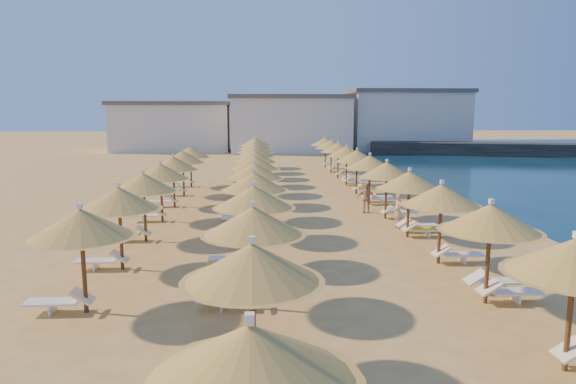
{
  "coord_description": "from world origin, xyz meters",
  "views": [
    {
      "loc": [
        -2.47,
        -21.79,
        5.47
      ],
      "look_at": [
        -0.89,
        4.0,
        1.3
      ],
      "focal_mm": 32.0,
      "sensor_mm": 36.0,
      "label": 1
    }
  ],
  "objects": [
    {
      "name": "loungers",
      "position": [
        -0.71,
        4.68,
        0.34
      ],
      "size": [
        14.37,
        42.74,
        0.66
      ],
      "color": "white",
      "rests_on": "ground"
    },
    {
      "name": "ground",
      "position": [
        0.0,
        0.0,
        0.0
      ],
      "size": [
        220.0,
        220.0,
        0.0
      ],
      "primitive_type": "plane",
      "color": "tan",
      "rests_on": "ground"
    },
    {
      "name": "parasol_row_west",
      "position": [
        -2.58,
        5.22,
        2.44
      ],
      "size": [
        2.91,
        45.09,
        3.02
      ],
      "color": "brown",
      "rests_on": "ground"
    },
    {
      "name": "parasol_row_inland",
      "position": [
        -7.15,
        3.3,
        2.44
      ],
      "size": [
        2.91,
        25.91,
        3.02
      ],
      "color": "brown",
      "rests_on": "ground"
    },
    {
      "name": "parasol_row_east",
      "position": [
        4.01,
        5.22,
        2.44
      ],
      "size": [
        2.91,
        45.09,
        3.02
      ],
      "color": "brown",
      "rests_on": "ground"
    },
    {
      "name": "beachgoer_a",
      "position": [
        4.02,
        1.12,
        0.83
      ],
      "size": [
        0.48,
        0.65,
        1.65
      ],
      "primitive_type": "imported",
      "rotation": [
        0.0,
        0.0,
        -1.43
      ],
      "color": "tan",
      "rests_on": "ground"
    },
    {
      "name": "jetty",
      "position": [
        26.37,
        38.08,
        0.75
      ],
      "size": [
        30.05,
        11.33,
        1.5
      ],
      "primitive_type": "cube",
      "rotation": [
        0.0,
        0.0,
        -0.25
      ],
      "color": "black",
      "rests_on": "ground"
    },
    {
      "name": "hotel_blocks",
      "position": [
        3.16,
        46.36,
        3.7
      ],
      "size": [
        47.01,
        11.28,
        8.1
      ],
      "color": "silver",
      "rests_on": "ground"
    },
    {
      "name": "beachgoer_c",
      "position": [
        3.34,
        4.87,
        0.79
      ],
      "size": [
        1.01,
        0.71,
        1.59
      ],
      "primitive_type": "imported",
      "rotation": [
        0.0,
        0.0,
        -0.39
      ],
      "color": "tan",
      "rests_on": "ground"
    }
  ]
}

